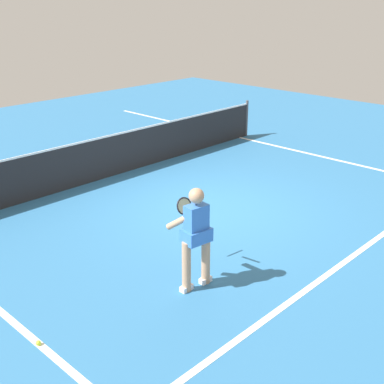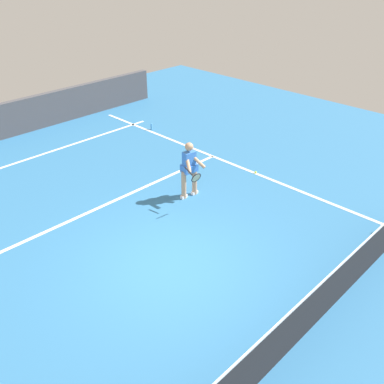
{
  "view_description": "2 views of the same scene",
  "coord_description": "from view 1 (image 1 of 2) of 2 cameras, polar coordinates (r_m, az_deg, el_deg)",
  "views": [
    {
      "loc": [
        -7.04,
        -6.2,
        4.01
      ],
      "look_at": [
        -1.25,
        -0.64,
        0.88
      ],
      "focal_mm": 47.27,
      "sensor_mm": 36.0,
      "label": 1
    },
    {
      "loc": [
        4.84,
        5.36,
        5.9
      ],
      "look_at": [
        -1.35,
        -0.7,
        0.95
      ],
      "focal_mm": 40.65,
      "sensor_mm": 36.0,
      "label": 2
    }
  ],
  "objects": [
    {
      "name": "service_line_marking",
      "position": [
        8.7,
        17.35,
        -7.17
      ],
      "size": [
        9.31,
        0.1,
        0.01
      ],
      "primitive_type": "cube",
      "color": "white",
      "rests_on": "ground"
    },
    {
      "name": "sideline_right_marking",
      "position": [
        13.83,
        15.26,
        3.69
      ],
      "size": [
        0.1,
        17.08,
        0.01
      ],
      "primitive_type": "cube",
      "color": "white",
      "rests_on": "ground"
    },
    {
      "name": "tennis_ball_near",
      "position": [
        6.74,
        -16.95,
        -15.98
      ],
      "size": [
        0.07,
        0.07,
        0.07
      ],
      "primitive_type": "sphere",
      "color": "#D1E533",
      "rests_on": "ground"
    },
    {
      "name": "tennis_player",
      "position": [
        7.21,
        0.4,
        -4.73
      ],
      "size": [
        0.86,
        0.91,
        1.55
      ],
      "color": "tan",
      "rests_on": "ground"
    },
    {
      "name": "court_net",
      "position": [
        12.13,
        -8.47,
        4.27
      ],
      "size": [
        9.99,
        0.08,
        1.08
      ],
      "color": "#4C4C51",
      "rests_on": "ground"
    },
    {
      "name": "ground_plane",
      "position": [
        10.2,
        2.28,
        -1.87
      ],
      "size": [
        24.81,
        24.81,
        0.0
      ],
      "primitive_type": "plane",
      "color": "teal"
    }
  ]
}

